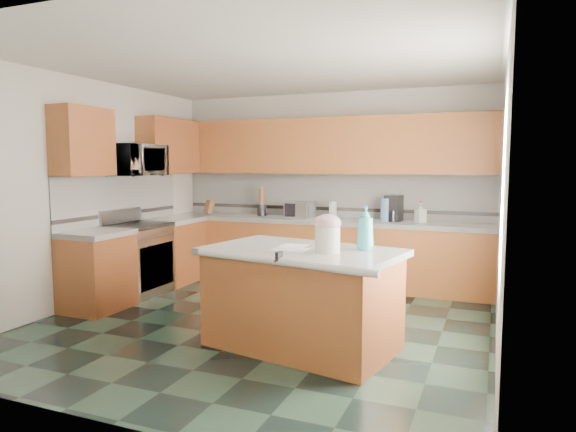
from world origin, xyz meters
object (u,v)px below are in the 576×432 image
at_px(island_top, 302,252).
at_px(toaster_oven, 300,210).
at_px(soap_bottle_island, 365,228).
at_px(treat_jar, 327,240).
at_px(coffee_maker, 394,208).
at_px(island_base, 302,301).
at_px(knife_block, 209,207).

bearing_deg(island_top, toaster_oven, 121.92).
bearing_deg(soap_bottle_island, treat_jar, -153.67).
xyz_separation_m(toaster_oven, coffee_maker, (1.34, 0.03, 0.06)).
xyz_separation_m(island_base, knife_block, (-2.49, 2.55, 0.59)).
distance_m(treat_jar, coffee_maker, 2.71).
relative_size(island_base, soap_bottle_island, 4.09).
distance_m(island_base, island_top, 0.46).
relative_size(treat_jar, knife_block, 1.09).
height_order(island_top, soap_bottle_island, soap_bottle_island).
distance_m(knife_block, toaster_oven, 1.50).
bearing_deg(treat_jar, soap_bottle_island, 56.34).
bearing_deg(coffee_maker, knife_block, -172.26).
bearing_deg(knife_block, toaster_oven, 23.68).
bearing_deg(island_base, island_top, -169.34).
distance_m(island_base, knife_block, 3.62).
bearing_deg(knife_block, coffee_maker, 24.29).
xyz_separation_m(treat_jar, toaster_oven, (-1.28, 2.68, 0.00)).
bearing_deg(toaster_oven, knife_block, -169.05).
bearing_deg(toaster_oven, treat_jar, -53.57).
xyz_separation_m(island_base, coffee_maker, (0.35, 2.58, 0.67)).
relative_size(island_top, knife_block, 8.37).
height_order(island_base, coffee_maker, coffee_maker).
distance_m(island_base, coffee_maker, 2.69).
distance_m(island_top, toaster_oven, 2.74).
bearing_deg(coffee_maker, toaster_oven, -171.58).
height_order(island_base, island_top, island_top).
xyz_separation_m(island_base, soap_bottle_island, (0.55, 0.15, 0.69)).
bearing_deg(island_base, treat_jar, -12.98).
xyz_separation_m(island_top, soap_bottle_island, (0.55, 0.15, 0.23)).
xyz_separation_m(island_top, coffee_maker, (0.35, 2.58, 0.21)).
bearing_deg(treat_jar, coffee_maker, 99.33).
xyz_separation_m(treat_jar, coffee_maker, (0.06, 2.71, 0.06)).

